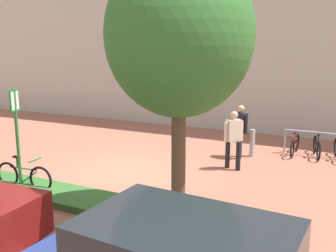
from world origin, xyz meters
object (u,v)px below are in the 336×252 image
Objects in this scene: bollard_steel at (252,143)px; person_shirt_blue at (234,136)px; tree_sidewalk at (179,37)px; parking_sign_post at (16,125)px; bike_rack_cluster at (317,146)px; bike_at_sign at (24,176)px; person_suited_navy at (240,128)px.

bollard_steel is 0.52× the size of person_shirt_blue.
parking_sign_post is (-4.30, -0.04, -2.02)m from tree_sidewalk.
tree_sidewalk is 7.52m from bike_rack_cluster.
bike_at_sign is 8.96m from bike_rack_cluster.
bike_at_sign is (0.06, 0.05, -1.30)m from parking_sign_post.
bollard_steel is 1.69m from person_shirt_blue.
parking_sign_post is 9.14m from bike_rack_cluster.
parking_sign_post is at bearing -136.92° from person_shirt_blue.
person_shirt_blue is at bearing 90.76° from tree_sidewalk.
person_shirt_blue is (-0.05, 3.93, -2.69)m from tree_sidewalk.
person_suited_navy reaches higher than bike_rack_cluster.
bike_rack_cluster is at bearing 50.20° from person_shirt_blue.
tree_sidewalk is 3.03× the size of person_shirt_blue.
parking_sign_post is at bearing -179.51° from tree_sidewalk.
tree_sidewalk is 3.10× the size of bike_at_sign.
person_shirt_blue is (4.25, 3.97, -0.67)m from parking_sign_post.
bollard_steel reaches higher than bike_rack_cluster.
person_shirt_blue is at bearing -96.22° from bollard_steel.
person_suited_navy is (-0.32, -0.34, 0.53)m from bollard_steel.
tree_sidewalk is 2.47× the size of bike_rack_cluster.
person_suited_navy is at bearing 96.66° from person_shirt_blue.
parking_sign_post is 7.20m from bollard_steel.
person_suited_navy is at bearing 52.01° from bike_at_sign.
bike_at_sign is 5.77m from person_shirt_blue.
bike_rack_cluster is at bearing 45.63° from parking_sign_post.
tree_sidewalk reaches higher than person_shirt_blue.
bike_at_sign reaches higher than bike_rack_cluster.
person_shirt_blue is at bearing -83.34° from person_suited_navy.
bollard_steel is at bearing -154.61° from bike_rack_cluster.
bike_rack_cluster is at bearing 72.51° from tree_sidewalk.
person_shirt_blue reaches higher than bike_at_sign.
tree_sidewalk is at bearing -107.49° from bike_rack_cluster.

